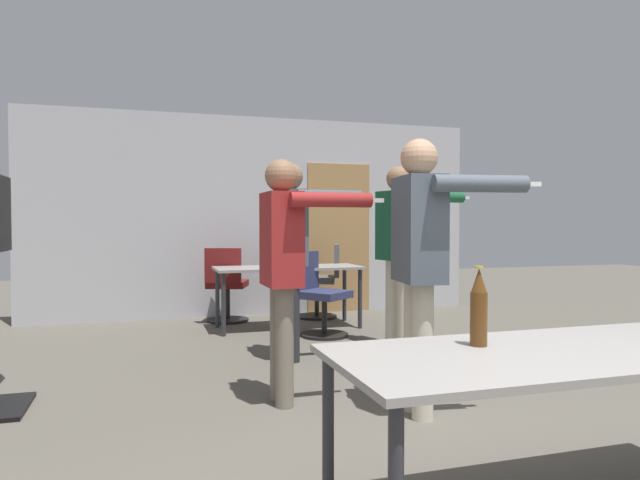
# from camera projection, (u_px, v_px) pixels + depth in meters

# --- Properties ---
(back_wall) EXTENTS (5.99, 0.12, 2.64)m
(back_wall) POSITION_uv_depth(u_px,v_px,m) (262.00, 217.00, 7.64)
(back_wall) COLOR #BCBCC1
(back_wall) RESTS_ON ground_plane
(conference_table_near) EXTENTS (2.01, 0.79, 0.72)m
(conference_table_near) POSITION_uv_depth(u_px,v_px,m) (573.00, 363.00, 2.33)
(conference_table_near) COLOR gray
(conference_table_near) RESTS_ON ground_plane
(conference_table_far) EXTENTS (1.71, 0.66, 0.72)m
(conference_table_far) POSITION_uv_depth(u_px,v_px,m) (288.00, 273.00, 6.66)
(conference_table_far) COLOR gray
(conference_table_far) RESTS_ON ground_plane
(person_right_polo) EXTENTS (0.90, 0.62, 1.78)m
(person_right_polo) POSITION_uv_depth(u_px,v_px,m) (399.00, 238.00, 5.60)
(person_right_polo) COLOR beige
(person_right_polo) RESTS_ON ground_plane
(person_near_casual) EXTENTS (0.79, 0.61, 1.76)m
(person_near_casual) POSITION_uv_depth(u_px,v_px,m) (292.00, 240.00, 5.11)
(person_near_casual) COLOR #28282D
(person_near_casual) RESTS_ON ground_plane
(person_far_watching) EXTENTS (0.75, 0.59, 1.66)m
(person_far_watching) POSITION_uv_depth(u_px,v_px,m) (283.00, 256.00, 3.87)
(person_far_watching) COLOR slate
(person_far_watching) RESTS_ON ground_plane
(person_left_plaid) EXTENTS (0.78, 0.72, 1.77)m
(person_left_plaid) POSITION_uv_depth(u_px,v_px,m) (421.00, 248.00, 3.63)
(person_left_plaid) COLOR beige
(person_left_plaid) RESTS_ON ground_plane
(office_chair_far_right) EXTENTS (0.67, 0.69, 0.92)m
(office_chair_far_right) POSITION_uv_depth(u_px,v_px,m) (319.00, 297.00, 6.22)
(office_chair_far_right) COLOR black
(office_chair_far_right) RESTS_ON ground_plane
(office_chair_mid_tucked) EXTENTS (0.60, 0.64, 0.93)m
(office_chair_mid_tucked) POSITION_uv_depth(u_px,v_px,m) (226.00, 287.00, 7.04)
(office_chair_mid_tucked) COLOR black
(office_chair_mid_tucked) RESTS_ON ground_plane
(office_chair_far_left) EXTENTS (0.64, 0.60, 0.96)m
(office_chair_far_left) POSITION_uv_depth(u_px,v_px,m) (323.00, 283.00, 7.39)
(office_chair_far_left) COLOR black
(office_chair_far_left) RESTS_ON ground_plane
(beer_bottle) EXTENTS (0.07, 0.07, 0.33)m
(beer_bottle) POSITION_uv_depth(u_px,v_px,m) (479.00, 308.00, 2.37)
(beer_bottle) COLOR #563314
(beer_bottle) RESTS_ON conference_table_near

